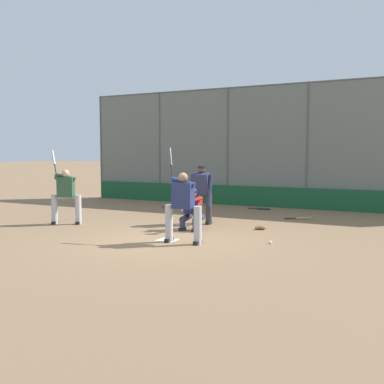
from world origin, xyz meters
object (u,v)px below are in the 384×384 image
object	(u,v)px
batter_at_plate	(183,205)
catcher_behind_plate	(192,208)
batter_on_deck	(66,195)
spare_bat_by_padding	(262,209)
umpire_home	(202,193)
spare_bat_near_backstop	(165,207)
baseball_loose	(270,242)
spare_bat_third_base_side	(302,218)
fielding_glove_on_dirt	(260,228)

from	to	relation	value
batter_at_plate	catcher_behind_plate	bearing A→B (deg)	-72.77
batter_on_deck	spare_bat_by_padding	world-z (taller)	batter_on_deck
umpire_home	batter_on_deck	distance (m)	3.85
catcher_behind_plate	spare_bat_near_backstop	size ratio (longest dim) A/B	1.74
spare_bat_by_padding	baseball_loose	size ratio (longest dim) A/B	11.17
spare_bat_by_padding	baseball_loose	distance (m)	6.07
spare_bat_by_padding	spare_bat_third_base_side	world-z (taller)	same
batter_at_plate	batter_on_deck	distance (m)	4.33
catcher_behind_plate	umpire_home	distance (m)	1.11
fielding_glove_on_dirt	baseball_loose	world-z (taller)	fielding_glove_on_dirt
batter_at_plate	baseball_loose	distance (m)	2.11
umpire_home	spare_bat_by_padding	distance (m)	3.99
umpire_home	batter_on_deck	size ratio (longest dim) A/B	0.79
spare_bat_near_backstop	baseball_loose	distance (m)	6.98
spare_bat_third_base_side	catcher_behind_plate	bearing A→B (deg)	-157.21
umpire_home	batter_at_plate	bearing A→B (deg)	102.49
batter_on_deck	spare_bat_third_base_side	distance (m)	7.02
batter_at_plate	baseball_loose	xyz separation A→B (m)	(-1.78, -0.78, -0.82)
umpire_home	spare_bat_third_base_side	distance (m)	3.31
batter_at_plate	spare_bat_near_backstop	distance (m)	6.42
spare_bat_near_backstop	batter_at_plate	bearing A→B (deg)	169.99
fielding_glove_on_dirt	spare_bat_near_backstop	bearing A→B (deg)	-31.84
catcher_behind_plate	batter_on_deck	world-z (taller)	batter_on_deck
batter_at_plate	spare_bat_near_backstop	world-z (taller)	batter_at_plate
catcher_behind_plate	umpire_home	bearing A→B (deg)	-77.22
batter_at_plate	fielding_glove_on_dirt	world-z (taller)	batter_at_plate
catcher_behind_plate	spare_bat_by_padding	bearing A→B (deg)	-92.17
catcher_behind_plate	fielding_glove_on_dirt	world-z (taller)	catcher_behind_plate
umpire_home	fielding_glove_on_dirt	distance (m)	1.98
umpire_home	catcher_behind_plate	bearing A→B (deg)	97.00
batter_at_plate	spare_bat_third_base_side	bearing A→B (deg)	-110.60
batter_on_deck	spare_bat_third_base_side	xyz separation A→B (m)	(-5.78, -3.91, -0.81)
batter_at_plate	umpire_home	bearing A→B (deg)	-76.22
batter_on_deck	fielding_glove_on_dirt	size ratio (longest dim) A/B	7.63
umpire_home	fielding_glove_on_dirt	xyz separation A→B (m)	(-1.79, 0.16, -0.84)
umpire_home	baseball_loose	size ratio (longest dim) A/B	22.50
spare_bat_near_backstop	baseball_loose	size ratio (longest dim) A/B	8.71
batter_at_plate	baseball_loose	world-z (taller)	batter_at_plate
catcher_behind_plate	baseball_loose	size ratio (longest dim) A/B	15.13
spare_bat_by_padding	fielding_glove_on_dirt	size ratio (longest dim) A/B	3.01
catcher_behind_plate	batter_on_deck	xyz separation A→B (m)	(3.65, 0.68, 0.26)
catcher_behind_plate	umpire_home	world-z (taller)	umpire_home
spare_bat_by_padding	baseball_loose	bearing A→B (deg)	-71.84
batter_at_plate	fielding_glove_on_dirt	xyz separation A→B (m)	(-1.00, -2.48, -0.81)
catcher_behind_plate	umpire_home	size ratio (longest dim) A/B	0.67
batter_on_deck	spare_bat_by_padding	xyz separation A→B (m)	(-3.98, -5.59, -0.81)
umpire_home	baseball_loose	distance (m)	3.29
spare_bat_near_backstop	spare_bat_by_padding	xyz separation A→B (m)	(-3.29, -1.20, 0.00)
umpire_home	baseball_loose	bearing A→B (deg)	140.00
catcher_behind_plate	fielding_glove_on_dirt	bearing A→B (deg)	-149.16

